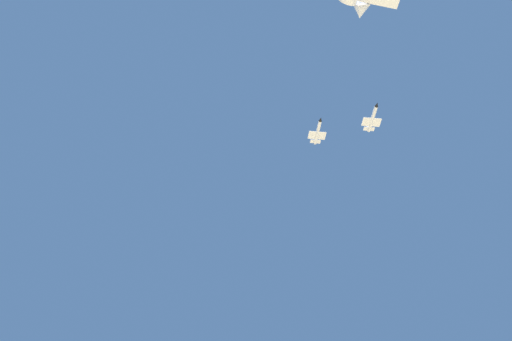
% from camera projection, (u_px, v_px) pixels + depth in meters
% --- Properties ---
extents(chase_jet_lead, '(13.88, 11.54, 4.00)m').
position_uv_depth(chase_jet_lead, '(372.00, 119.00, 206.04)').
color(chase_jet_lead, silver).
extents(chase_jet_left_wing, '(13.87, 11.56, 4.00)m').
position_uv_depth(chase_jet_left_wing, '(318.00, 132.00, 219.69)').
color(chase_jet_left_wing, silver).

